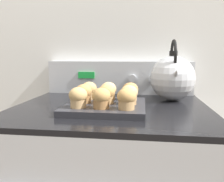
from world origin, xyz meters
name	(u,v)px	position (x,y,z in m)	size (l,w,h in m)	color
wall_back	(120,37)	(0.00, 0.70, 1.20)	(8.00, 0.05, 2.40)	silver
control_panel	(120,78)	(0.00, 0.65, 0.99)	(0.74, 0.07, 0.17)	#B7BABF
muffin_pan	(106,106)	(-0.01, 0.28, 0.92)	(0.29, 0.29, 0.02)	#28282D
muffin_r0_c0	(78,97)	(-0.09, 0.20, 0.97)	(0.06, 0.06, 0.07)	tan
muffin_r0_c1	(101,98)	(-0.01, 0.20, 0.97)	(0.06, 0.06, 0.07)	olive
muffin_r0_c2	(126,99)	(0.07, 0.20, 0.97)	(0.06, 0.06, 0.07)	tan
muffin_r1_c0	(84,94)	(-0.09, 0.28, 0.97)	(0.06, 0.06, 0.07)	olive
muffin_r1_c1	(106,94)	(-0.01, 0.28, 0.97)	(0.06, 0.06, 0.07)	tan
muffin_r1_c2	(129,95)	(0.07, 0.28, 0.97)	(0.06, 0.06, 0.07)	#A37A4C
muffin_r2_c0	(89,90)	(-0.09, 0.36, 0.97)	(0.06, 0.06, 0.07)	tan
muffin_r2_c1	(108,91)	(-0.01, 0.36, 0.97)	(0.06, 0.06, 0.07)	tan
muffin_r2_c2	(130,91)	(0.07, 0.36, 0.97)	(0.06, 0.06, 0.07)	tan
tea_kettle	(173,77)	(0.25, 0.49, 1.01)	(0.19, 0.23, 0.26)	silver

